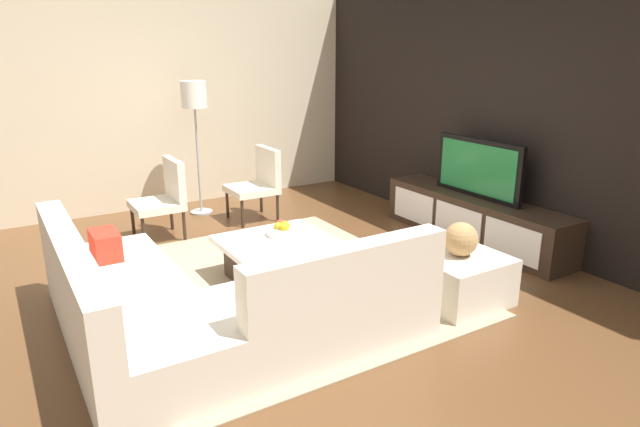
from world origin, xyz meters
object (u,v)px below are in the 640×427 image
Objects in this scene: television at (478,168)px; sectional_couch at (203,305)px; accent_chair_near at (165,194)px; fruit_bowl at (282,230)px; floor_lamp at (194,104)px; decorative_ball at (461,239)px; accent_chair_far at (259,180)px; media_console at (474,219)px; ottoman at (458,278)px; coffee_table at (282,262)px.

television is 0.48× the size of sectional_couch.
accent_chair_near is 3.11× the size of fruit_bowl.
fruit_bowl is (-0.28, -2.20, -0.37)m from television.
floor_lamp is 5.87× the size of decorative_ball.
accent_chair_far is at bearing 161.33° from fruit_bowl.
media_console is 8.22× the size of decorative_ball.
accent_chair_near is at bearing -42.92° from floor_lamp.
accent_chair_near is 3.28m from ottoman.
floor_lamp reaches higher than decorative_ball.
coffee_table is at bearing -134.92° from ottoman.
media_console is at bearing 128.72° from ottoman.
fruit_bowl is at bearing 126.63° from sectional_couch.
accent_chair_far reaches higher than sectional_couch.
media_console is at bearing -90.00° from television.
media_console is 0.56m from television.
ottoman is at bearing 45.08° from coffee_table.
coffee_table is at bearing -15.44° from accent_chair_far.
coffee_table is (-0.10, -2.30, -0.61)m from television.
decorative_ball is at bearing 37.92° from fruit_bowl.
fruit_bowl is 1.78m from accent_chair_far.
coffee_table is at bearing -92.49° from media_console.
fruit_bowl is 0.32× the size of accent_chair_far.
ottoman is (3.54, 0.95, -1.18)m from floor_lamp.
television is 3.39m from accent_chair_near.
coffee_table is 1.87m from accent_chair_near.
fruit_bowl is at bearing -142.08° from ottoman.
coffee_table is 3.80× the size of fruit_bowl.
sectional_couch is at bearing -81.20° from television.
floor_lamp reaches higher than media_console.
media_console is at bearing 45.19° from accent_chair_near.
television reaches higher than media_console.
accent_chair_far is 3.10× the size of decorative_ball.
floor_lamp is at bearing 126.05° from accent_chair_near.
coffee_table is (-0.60, 0.95, -0.08)m from sectional_couch.
media_console is at bearing 128.72° from decorative_ball.
sectional_couch is at bearing -19.45° from floor_lamp.
ottoman is 2.49× the size of decorative_ball.
floor_lamp is 3.76m from decorative_ball.
floor_lamp is 1.89× the size of accent_chair_far.
floor_lamp reaches higher than fruit_bowl.
sectional_couch reaches higher than ottoman.
media_console is 3.39m from accent_chair_near.
coffee_table is at bearing 5.00° from accent_chair_near.
sectional_couch reaches higher than coffee_table.
decorative_ball is (3.54, 0.95, -0.84)m from floor_lamp.
accent_chair_far is (-1.69, 0.57, 0.05)m from fruit_bowl.
coffee_table is 1.56m from decorative_ball.
media_console is at bearing 98.80° from sectional_couch.
fruit_bowl is (1.60, 0.61, -0.05)m from accent_chair_near.
accent_chair_near is at bearing -150.88° from decorative_ball.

